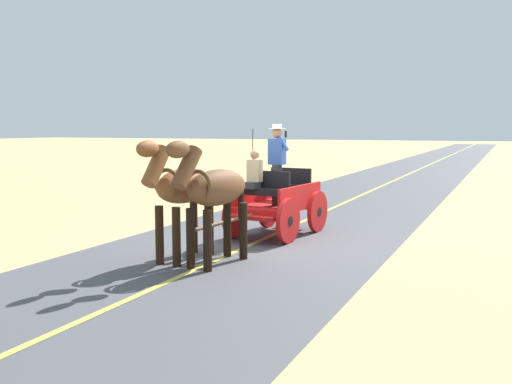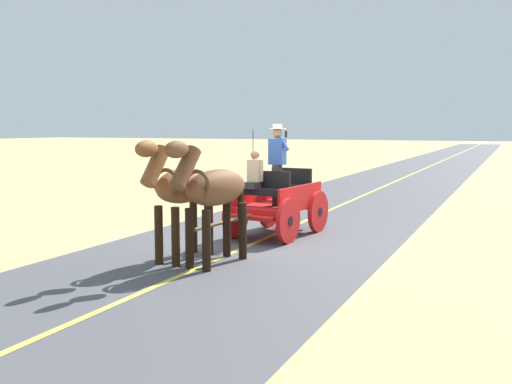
{
  "view_description": "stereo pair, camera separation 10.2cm",
  "coord_description": "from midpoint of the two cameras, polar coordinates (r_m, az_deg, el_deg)",
  "views": [
    {
      "loc": [
        -4.84,
        11.1,
        2.42
      ],
      "look_at": [
        -0.07,
        0.39,
        1.1
      ],
      "focal_mm": 40.21,
      "sensor_mm": 36.0,
      "label": 1
    },
    {
      "loc": [
        -4.93,
        11.05,
        2.42
      ],
      "look_at": [
        -0.07,
        0.39,
        1.1
      ],
      "focal_mm": 40.21,
      "sensor_mm": 36.0,
      "label": 2
    }
  ],
  "objects": [
    {
      "name": "ground_plane",
      "position": [
        12.34,
        0.68,
        -4.88
      ],
      "size": [
        200.0,
        200.0,
        0.0
      ],
      "primitive_type": "plane",
      "color": "tan"
    },
    {
      "name": "road_centre_stripe",
      "position": [
        12.34,
        0.68,
        -4.84
      ],
      "size": [
        0.12,
        160.0,
        0.0
      ],
      "primitive_type": "cube",
      "color": "#DBCC4C",
      "rests_on": "road_surface"
    },
    {
      "name": "road_surface",
      "position": [
        12.34,
        0.68,
        -4.86
      ],
      "size": [
        5.71,
        160.0,
        0.01
      ],
      "primitive_type": "cube",
      "color": "#4C4C51",
      "rests_on": "ground"
    },
    {
      "name": "horse_drawn_carriage",
      "position": [
        12.85,
        2.27,
        -0.75
      ],
      "size": [
        1.63,
        4.52,
        2.5
      ],
      "color": "red",
      "rests_on": "ground"
    },
    {
      "name": "horse_off_side",
      "position": [
        10.43,
        -7.21,
        0.35
      ],
      "size": [
        0.65,
        2.13,
        2.21
      ],
      "color": "brown",
      "rests_on": "ground"
    },
    {
      "name": "horse_near_side",
      "position": [
        10.03,
        -4.02,
        0.14
      ],
      "size": [
        0.78,
        2.15,
        2.21
      ],
      "color": "brown",
      "rests_on": "ground"
    }
  ]
}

